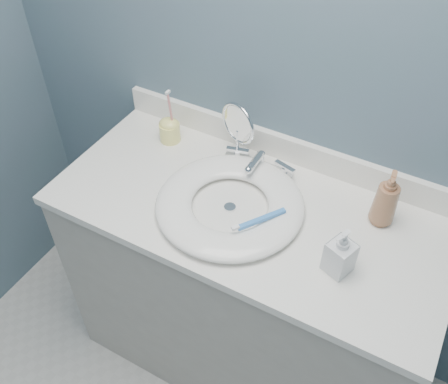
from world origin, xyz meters
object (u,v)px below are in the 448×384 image
Objects in this scene: soap_bottle_clear at (341,251)px; toothbrush_holder at (170,129)px; soap_bottle_amber at (387,198)px; makeup_mirror at (238,130)px.

soap_bottle_clear is 0.75m from toothbrush_holder.
toothbrush_holder is at bearing 172.03° from soap_bottle_amber.
makeup_mirror reaches higher than toothbrush_holder.
toothbrush_holder is at bearing -179.39° from soap_bottle_clear.
makeup_mirror is 1.05× the size of toothbrush_holder.
makeup_mirror is at bearing 6.08° from toothbrush_holder.
soap_bottle_clear is at bearing -11.35° from makeup_mirror.
toothbrush_holder is (-0.25, -0.03, -0.07)m from makeup_mirror.
soap_bottle_amber is 0.92× the size of toothbrush_holder.
toothbrush_holder is (-0.70, 0.25, -0.03)m from soap_bottle_clear.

